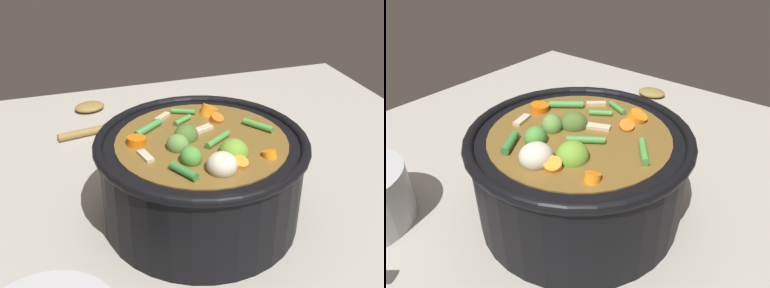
# 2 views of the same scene
# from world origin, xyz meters

# --- Properties ---
(ground_plane) EXTENTS (1.10, 1.10, 0.00)m
(ground_plane) POSITION_xyz_m (0.00, 0.00, 0.00)
(ground_plane) COLOR #9E998E
(cooking_pot) EXTENTS (0.30, 0.30, 0.16)m
(cooking_pot) POSITION_xyz_m (0.00, 0.00, 0.07)
(cooking_pot) COLOR black
(cooking_pot) RESTS_ON ground_plane
(wooden_spoon) EXTENTS (0.19, 0.17, 0.02)m
(wooden_spoon) POSITION_xyz_m (0.11, -0.38, 0.01)
(wooden_spoon) COLOR olive
(wooden_spoon) RESTS_ON ground_plane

